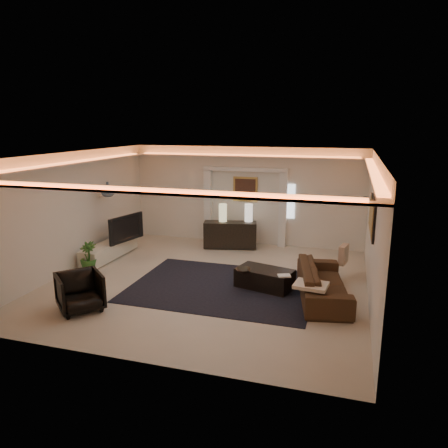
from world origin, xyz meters
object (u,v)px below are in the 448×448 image
(sofa, at_px, (323,282))
(coffee_table, at_px, (265,279))
(armchair, at_px, (80,292))
(console, at_px, (230,235))

(sofa, bearing_deg, coffee_table, 70.06)
(coffee_table, xyz_separation_m, armchair, (-3.20, -2.17, 0.17))
(armchair, bearing_deg, console, 23.75)
(armchair, bearing_deg, sofa, -24.30)
(sofa, xyz_separation_m, armchair, (-4.48, -1.97, 0.03))
(console, relative_size, coffee_table, 1.26)
(sofa, distance_m, armchair, 4.89)
(console, xyz_separation_m, sofa, (2.85, -2.96, -0.06))
(coffee_table, bearing_deg, sofa, 5.81)
(console, bearing_deg, armchair, -120.97)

